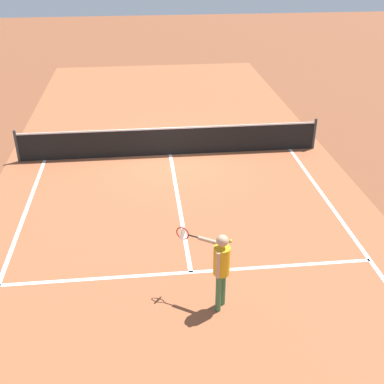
# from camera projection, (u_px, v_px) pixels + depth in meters

# --- Properties ---
(ground_plane) EXTENTS (60.00, 60.00, 0.00)m
(ground_plane) POSITION_uv_depth(u_px,v_px,m) (170.00, 155.00, 16.34)
(ground_plane) COLOR brown
(court_surface_inbounds) EXTENTS (10.62, 24.40, 0.00)m
(court_surface_inbounds) POSITION_uv_depth(u_px,v_px,m) (170.00, 155.00, 16.34)
(court_surface_inbounds) COLOR #9E5433
(court_surface_inbounds) RESTS_ON ground_plane
(line_sideline_left) EXTENTS (0.10, 11.89, 0.01)m
(line_sideline_left) POSITION_uv_depth(u_px,v_px,m) (3.00, 272.00, 10.75)
(line_sideline_left) COLOR white
(line_sideline_left) RESTS_ON ground_plane
(line_sideline_right) EXTENTS (0.10, 11.89, 0.01)m
(line_sideline_right) POSITION_uv_depth(u_px,v_px,m) (362.00, 249.00, 11.54)
(line_sideline_right) COLOR white
(line_sideline_right) RESTS_ON ground_plane
(line_service_near) EXTENTS (8.22, 0.10, 0.01)m
(line_service_near) POSITION_uv_depth(u_px,v_px,m) (191.00, 272.00, 10.74)
(line_service_near) COLOR white
(line_service_near) RESTS_ON ground_plane
(line_center_service) EXTENTS (0.10, 6.40, 0.01)m
(line_center_service) POSITION_uv_depth(u_px,v_px,m) (178.00, 201.00, 13.54)
(line_center_service) COLOR white
(line_center_service) RESTS_ON ground_plane
(net) EXTENTS (9.91, 0.09, 1.07)m
(net) POSITION_uv_depth(u_px,v_px,m) (170.00, 141.00, 16.11)
(net) COLOR #33383D
(net) RESTS_ON ground_plane
(player_near) EXTENTS (0.96, 0.93, 1.70)m
(player_near) POSITION_uv_depth(u_px,v_px,m) (220.00, 263.00, 9.28)
(player_near) COLOR #3F7247
(player_near) RESTS_ON ground_plane
(tennis_ball_mid_court) EXTENTS (0.07, 0.07, 0.07)m
(tennis_ball_mid_court) POSITION_uv_depth(u_px,v_px,m) (231.00, 241.00, 11.78)
(tennis_ball_mid_court) COLOR #CCE033
(tennis_ball_mid_court) RESTS_ON ground_plane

